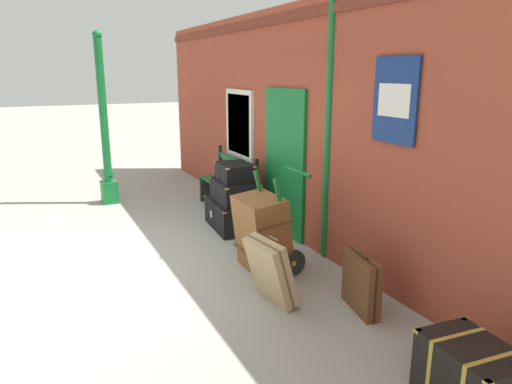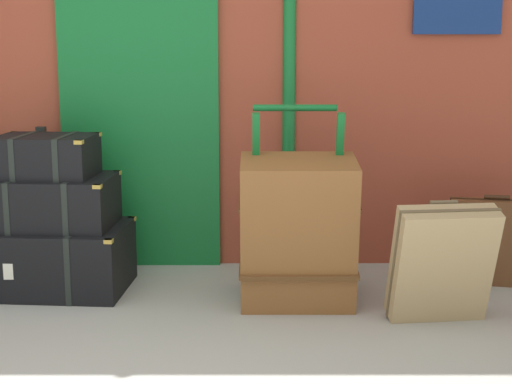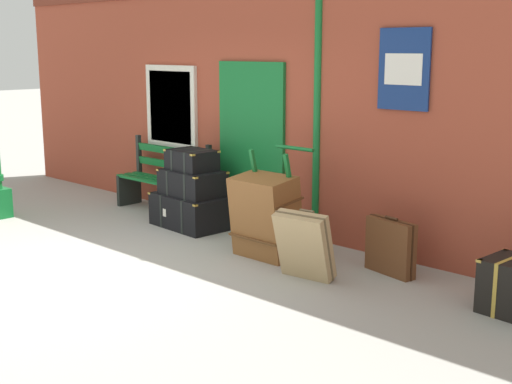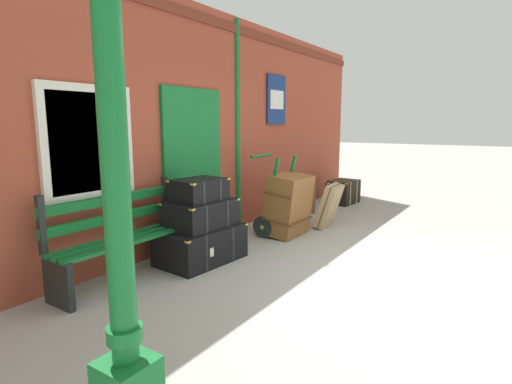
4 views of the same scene
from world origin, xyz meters
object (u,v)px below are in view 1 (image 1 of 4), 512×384
object	(u,v)px
corner_trunk	(471,377)
steamer_trunk_top	(235,172)
steamer_trunk_base	(234,214)
steamer_trunk_middle	(235,191)
platform_bench	(229,185)
suitcase_brown	(271,271)
suitcase_tan	(361,284)
large_brown_trunk	(262,233)
porters_trolley	(275,246)
lamp_post	(105,141)

from	to	relation	value
corner_trunk	steamer_trunk_top	bearing A→B (deg)	178.88
steamer_trunk_base	steamer_trunk_middle	xyz separation A→B (m)	(0.02, 0.01, 0.37)
platform_bench	suitcase_brown	xyz separation A→B (m)	(3.28, -0.92, -0.09)
steamer_trunk_base	suitcase_tan	size ratio (longest dim) A/B	1.75
large_brown_trunk	steamer_trunk_base	bearing A→B (deg)	168.69
porters_trolley	suitcase_brown	size ratio (longest dim) A/B	1.67
suitcase_brown	corner_trunk	xyz separation A→B (m)	(1.99, 0.55, -0.11)
steamer_trunk_base	steamer_trunk_middle	distance (m)	0.37
steamer_trunk_middle	large_brown_trunk	world-z (taller)	large_brown_trunk
large_brown_trunk	suitcase_brown	world-z (taller)	large_brown_trunk
corner_trunk	porters_trolley	bearing A→B (deg)	-178.52
lamp_post	platform_bench	distance (m)	2.36
steamer_trunk_top	suitcase_brown	bearing A→B (deg)	-15.01
steamer_trunk_middle	corner_trunk	size ratio (longest dim) A/B	1.16
steamer_trunk_base	suitcase_brown	xyz separation A→B (m)	(2.39, -0.62, 0.14)
porters_trolley	corner_trunk	bearing A→B (deg)	1.48
steamer_trunk_base	corner_trunk	bearing A→B (deg)	-0.89
steamer_trunk_base	porters_trolley	world-z (taller)	porters_trolley
steamer_trunk_top	steamer_trunk_middle	bearing A→B (deg)	-30.45
steamer_trunk_middle	steamer_trunk_top	distance (m)	0.29
lamp_post	large_brown_trunk	xyz separation A→B (m)	(3.87, 1.16, -0.68)
lamp_post	porters_trolley	bearing A→B (deg)	19.01
steamer_trunk_base	suitcase_tan	xyz separation A→B (m)	(2.91, 0.12, 0.07)
steamer_trunk_base	porters_trolley	bearing A→B (deg)	-5.04
steamer_trunk_top	suitcase_tan	world-z (taller)	steamer_trunk_top
platform_bench	large_brown_trunk	size ratio (longest dim) A/B	1.73
steamer_trunk_middle	large_brown_trunk	xyz separation A→B (m)	(1.57, -0.33, -0.12)
porters_trolley	large_brown_trunk	world-z (taller)	porters_trolley
steamer_trunk_top	suitcase_tan	xyz separation A→B (m)	(2.90, 0.10, -0.59)
lamp_post	steamer_trunk_middle	xyz separation A→B (m)	(2.30, 1.48, -0.56)
lamp_post	steamer_trunk_top	distance (m)	2.75
steamer_trunk_middle	porters_trolley	bearing A→B (deg)	-5.45
large_brown_trunk	corner_trunk	bearing A→B (deg)	5.11
lamp_post	steamer_trunk_top	size ratio (longest dim) A/B	4.66
lamp_post	porters_trolley	distance (m)	4.18
lamp_post	porters_trolley	xyz separation A→B (m)	(3.87, 1.33, -0.87)
steamer_trunk_top	corner_trunk	distance (m)	4.42
platform_bench	steamer_trunk_middle	world-z (taller)	platform_bench
lamp_post	suitcase_tan	distance (m)	5.50
porters_trolley	suitcase_tan	xyz separation A→B (m)	(1.32, 0.26, 0.01)
platform_bench	steamer_trunk_middle	size ratio (longest dim) A/B	1.90
steamer_trunk_base	porters_trolley	xyz separation A→B (m)	(1.59, -0.14, 0.06)
suitcase_brown	large_brown_trunk	bearing A→B (deg)	159.25
steamer_trunk_base	large_brown_trunk	size ratio (longest dim) A/B	1.14
steamer_trunk_middle	suitcase_tan	distance (m)	2.91
lamp_post	large_brown_trunk	world-z (taller)	lamp_post
lamp_post	suitcase_brown	size ratio (longest dim) A/B	4.21
steamer_trunk_top	porters_trolley	distance (m)	1.70
steamer_trunk_top	suitcase_tan	size ratio (longest dim) A/B	1.06
steamer_trunk_base	steamer_trunk_top	xyz separation A→B (m)	(0.01, 0.02, 0.66)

